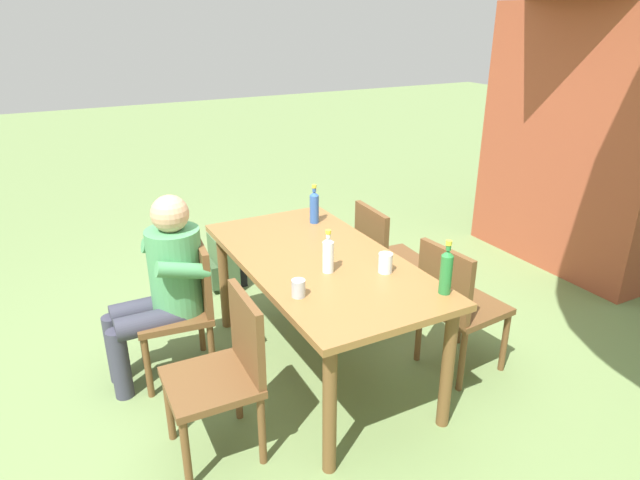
% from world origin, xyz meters
% --- Properties ---
extents(ground_plane, '(24.00, 24.00, 0.00)m').
position_xyz_m(ground_plane, '(0.00, 0.00, 0.00)').
color(ground_plane, '#6B844C').
extents(dining_table, '(1.73, 0.88, 0.78)m').
position_xyz_m(dining_table, '(0.00, 0.00, 0.68)').
color(dining_table, olive).
rests_on(dining_table, ground_plane).
extents(chair_near_left, '(0.49, 0.49, 0.87)m').
position_xyz_m(chair_near_left, '(-0.38, -0.74, 0.49)').
color(chair_near_left, brown).
rests_on(chair_near_left, ground_plane).
extents(chair_far_left, '(0.46, 0.46, 0.87)m').
position_xyz_m(chair_far_left, '(-0.39, 0.74, 0.49)').
color(chair_far_left, brown).
rests_on(chair_far_left, ground_plane).
extents(chair_near_right, '(0.45, 0.45, 0.87)m').
position_xyz_m(chair_near_right, '(0.39, -0.74, 0.49)').
color(chair_near_right, brown).
rests_on(chair_near_right, ground_plane).
extents(chair_far_right, '(0.48, 0.48, 0.87)m').
position_xyz_m(chair_far_right, '(0.40, 0.74, 0.49)').
color(chair_far_right, brown).
rests_on(chair_far_right, ground_plane).
extents(person_in_white_shirt, '(0.47, 0.61, 1.18)m').
position_xyz_m(person_in_white_shirt, '(-0.39, -0.85, 0.66)').
color(person_in_white_shirt, '#4C935B').
rests_on(person_in_white_shirt, ground_plane).
extents(bottle_green, '(0.06, 0.06, 0.30)m').
position_xyz_m(bottle_green, '(0.69, 0.37, 0.91)').
color(bottle_green, '#287A38').
rests_on(bottle_green, dining_table).
extents(bottle_blue, '(0.06, 0.06, 0.28)m').
position_xyz_m(bottle_blue, '(-0.56, 0.25, 0.90)').
color(bottle_blue, '#2D56A3').
rests_on(bottle_blue, dining_table).
extents(bottle_clear, '(0.06, 0.06, 0.25)m').
position_xyz_m(bottle_clear, '(0.18, -0.04, 0.89)').
color(bottle_clear, white).
rests_on(bottle_clear, dining_table).
extents(cup_steel, '(0.07, 0.07, 0.09)m').
position_xyz_m(cup_steel, '(0.37, -0.32, 0.83)').
color(cup_steel, '#B2B7BC').
rests_on(cup_steel, dining_table).
extents(cup_glass, '(0.08, 0.08, 0.11)m').
position_xyz_m(cup_glass, '(0.34, 0.24, 0.84)').
color(cup_glass, silver).
rests_on(cup_glass, dining_table).
extents(backpack_by_near_side, '(0.33, 0.22, 0.45)m').
position_xyz_m(backpack_by_near_side, '(-1.38, -0.18, 0.22)').
color(backpack_by_near_side, '#47663D').
rests_on(backpack_by_near_side, ground_plane).
extents(backpack_by_far_side, '(0.31, 0.24, 0.45)m').
position_xyz_m(backpack_by_far_side, '(-1.46, -0.10, 0.22)').
color(backpack_by_far_side, black).
rests_on(backpack_by_far_side, ground_plane).
extents(brick_kiosk, '(1.93, 1.90, 2.79)m').
position_xyz_m(brick_kiosk, '(-0.48, 3.29, 1.46)').
color(brick_kiosk, '#9E472D').
rests_on(brick_kiosk, ground_plane).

